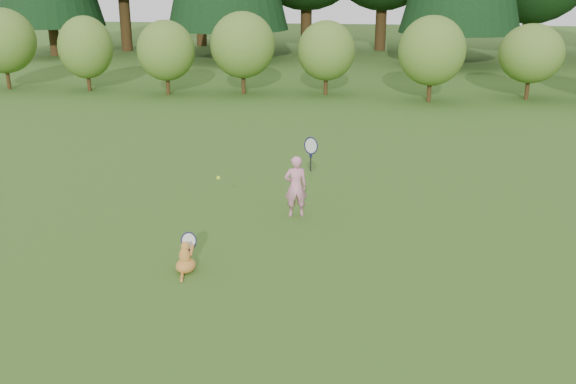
# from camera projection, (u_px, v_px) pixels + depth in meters

# --- Properties ---
(ground) EXTENTS (100.00, 100.00, 0.00)m
(ground) POSITION_uv_depth(u_px,v_px,m) (267.00, 253.00, 9.49)
(ground) COLOR #2D5417
(ground) RESTS_ON ground
(shrub_row) EXTENTS (28.00, 3.00, 2.80)m
(shrub_row) POSITION_uv_depth(u_px,v_px,m) (335.00, 56.00, 21.25)
(shrub_row) COLOR #527624
(shrub_row) RESTS_ON ground
(child) EXTENTS (0.61, 0.37, 1.59)m
(child) POSITION_uv_depth(u_px,v_px,m) (296.00, 185.00, 10.81)
(child) COLOR pink
(child) RESTS_ON ground
(cat) EXTENTS (0.38, 0.67, 0.60)m
(cat) POSITION_uv_depth(u_px,v_px,m) (185.00, 256.00, 8.83)
(cat) COLOR #CA6926
(cat) RESTS_ON ground
(tennis_ball) EXTENTS (0.06, 0.06, 0.06)m
(tennis_ball) POSITION_uv_depth(u_px,v_px,m) (218.00, 178.00, 10.42)
(tennis_ball) COLOR #D2E41A
(tennis_ball) RESTS_ON ground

